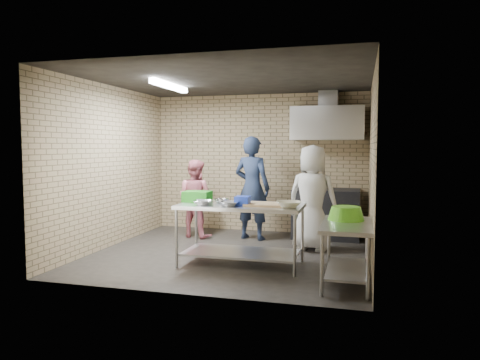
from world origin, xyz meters
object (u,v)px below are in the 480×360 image
bottle_red (331,128)px  bottle_green (353,128)px  blue_tub (243,201)px  woman_white (313,198)px  green_basin (346,213)px  stove (326,214)px  man_navy (252,188)px  side_counter (346,253)px  green_crate (197,196)px  prep_table (241,235)px  woman_pink (195,198)px

bottle_red → bottle_green: bearing=0.0°
blue_tub → woman_white: size_ratio=0.11×
bottle_red → woman_white: bearing=-98.5°
green_basin → stove: bearing=99.8°
bottle_green → man_navy: bearing=-158.2°
man_navy → woman_white: bearing=165.7°
stove → green_basin: size_ratio=2.61×
side_counter → woman_white: 1.86m
green_crate → bottle_red: (1.77, 2.37, 1.08)m
green_basin → bottle_red: (-0.38, 2.74, 1.19)m
stove → woman_white: 1.13m
side_counter → stove: (-0.45, 2.75, 0.08)m
stove → man_navy: 1.45m
man_navy → stove: bearing=-147.4°
green_crate → side_counter: bearing=-16.0°
bottle_red → woman_white: bottle_red is taller
prep_table → stove: (1.02, 2.25, 0.02)m
green_crate → woman_pink: 1.73m
side_counter → bottle_red: 3.44m
prep_table → green_crate: size_ratio=4.50×
green_basin → bottle_green: bottle_green is taller
side_counter → green_basin: green_basin is taller
prep_table → bottle_green: (1.47, 2.49, 1.58)m
green_crate → bottle_red: 3.15m
green_basin → woman_white: bearing=111.6°
man_navy → side_counter: bearing=140.3°
blue_tub → bottle_green: bottle_green is taller
blue_tub → man_navy: (-0.32, 1.89, -0.00)m
blue_tub → bottle_green: 3.15m
prep_table → green_crate: 0.88m
prep_table → man_navy: 1.88m
bottle_red → woman_pink: bottle_red is taller
green_basin → bottle_green: (0.02, 2.74, 1.18)m
stove → green_basin: bearing=-80.2°
blue_tub → bottle_red: (1.02, 2.59, 1.10)m
bottle_red → bottle_green: (0.40, 0.00, -0.01)m
green_basin → woman_white: size_ratio=0.27×
stove → bottle_green: bearing=28.1°
green_crate → bottle_green: (2.17, 2.37, 1.07)m
side_counter → bottle_green: size_ratio=8.00×
man_navy → woman_white: (1.15, -0.60, -0.08)m
side_counter → blue_tub: size_ratio=6.21×
prep_table → blue_tub: bearing=-63.4°
side_counter → woman_white: size_ratio=0.70×
green_basin → bottle_red: bottle_red is taller
stove → prep_table: bearing=-114.4°
bottle_green → bottle_red: bearing=180.0°
stove → green_crate: size_ratio=3.10×
side_counter → stove: 2.79m
side_counter → bottle_green: 3.41m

